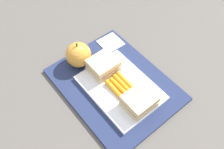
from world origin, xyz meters
name	(u,v)px	position (x,y,z in m)	size (l,w,h in m)	color
ground_plane	(115,85)	(0.00, 0.00, 0.00)	(2.40, 2.40, 0.00)	#56514C
lunchbag_mat	(115,84)	(0.00, 0.00, 0.01)	(0.36, 0.28, 0.01)	navy
food_tray	(120,88)	(-0.03, 0.00, 0.02)	(0.23, 0.17, 0.01)	white
sandwich_half_left	(139,101)	(-0.10, 0.00, 0.04)	(0.07, 0.08, 0.04)	#DBC189
sandwich_half_right	(103,66)	(0.05, 0.00, 0.04)	(0.07, 0.08, 0.04)	#DBC189
carrot_sticks_bundle	(120,86)	(-0.03, 0.00, 0.03)	(0.08, 0.06, 0.02)	orange
apple	(78,55)	(0.13, 0.04, 0.05)	(0.08, 0.08, 0.09)	gold
paper_napkin	(111,43)	(0.14, -0.09, 0.01)	(0.07, 0.07, 0.00)	white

